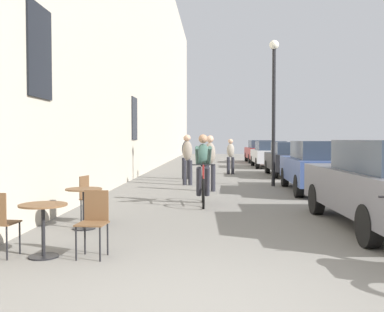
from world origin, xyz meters
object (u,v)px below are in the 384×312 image
(cafe_table_near, at_px, (43,219))
(pedestrian_far, at_px, (186,155))
(cafe_chair_near_toward_street, at_px, (94,218))
(pedestrian_furthest, at_px, (231,154))
(street_lamp, at_px, (274,94))
(parked_car_second, at_px, (319,166))
(parked_car_fourth, at_px, (269,154))
(parked_car_fifth, at_px, (260,151))
(cafe_table_mid, at_px, (84,200))
(cyclist_on_bicycle, at_px, (203,171))
(pedestrian_near, at_px, (210,160))
(parked_car_third, at_px, (290,158))
(pedestrian_mid, at_px, (187,157))
(cafe_chair_mid_toward_street, at_px, (89,196))

(cafe_table_near, bearing_deg, pedestrian_far, 84.26)
(pedestrian_far, bearing_deg, cafe_chair_near_toward_street, -92.52)
(cafe_chair_near_toward_street, height_order, pedestrian_furthest, pedestrian_furthest)
(pedestrian_far, bearing_deg, street_lamp, -38.87)
(cafe_chair_near_toward_street, height_order, parked_car_second, parked_car_second)
(parked_car_fourth, bearing_deg, cafe_table_near, -105.50)
(parked_car_fifth, bearing_deg, parked_car_fourth, -90.30)
(cafe_table_mid, bearing_deg, cafe_chair_near_toward_street, -69.60)
(cafe_table_near, bearing_deg, cyclist_on_bicycle, 67.95)
(cafe_table_near, bearing_deg, cafe_table_mid, 90.16)
(cafe_table_near, height_order, parked_car_fifth, parked_car_fifth)
(pedestrian_furthest, height_order, parked_car_second, pedestrian_furthest)
(parked_car_fifth, bearing_deg, cyclist_on_bicycle, -99.80)
(cafe_chair_near_toward_street, xyz_separation_m, pedestrian_near, (1.50, 7.65, 0.44))
(cafe_table_near, xyz_separation_m, pedestrian_far, (1.19, 11.82, 0.46))
(cafe_table_mid, xyz_separation_m, pedestrian_far, (1.19, 9.92, 0.46))
(cafe_table_mid, xyz_separation_m, parked_car_third, (5.55, 11.66, 0.24))
(parked_car_fourth, bearing_deg, pedestrian_near, -105.38)
(cafe_chair_near_toward_street, relative_size, pedestrian_mid, 0.51)
(cafe_chair_mid_toward_street, distance_m, street_lamp, 8.50)
(cafe_chair_near_toward_street, bearing_deg, pedestrian_far, 87.48)
(pedestrian_far, height_order, parked_car_fifth, pedestrian_far)
(cyclist_on_bicycle, bearing_deg, street_lamp, 62.24)
(cyclist_on_bicycle, bearing_deg, pedestrian_near, 87.02)
(pedestrian_mid, xyz_separation_m, parked_car_fifth, (4.05, 15.13, -0.20))
(cyclist_on_bicycle, relative_size, parked_car_second, 0.40)
(pedestrian_near, xyz_separation_m, parked_car_fifth, (3.25, 16.93, -0.17))
(parked_car_second, height_order, parked_car_fifth, parked_car_second)
(pedestrian_mid, bearing_deg, parked_car_second, -24.24)
(parked_car_third, bearing_deg, pedestrian_mid, -135.95)
(pedestrian_far, xyz_separation_m, parked_car_fourth, (4.21, 7.63, -0.21))
(cafe_table_mid, relative_size, parked_car_fourth, 0.17)
(cafe_table_near, xyz_separation_m, parked_car_fourth, (5.39, 19.44, 0.25))
(pedestrian_mid, relative_size, pedestrian_far, 1.01)
(cafe_chair_mid_toward_street, height_order, cyclist_on_bicycle, cyclist_on_bicycle)
(pedestrian_mid, bearing_deg, cafe_chair_near_toward_street, -94.26)
(cyclist_on_bicycle, relative_size, pedestrian_near, 1.03)
(pedestrian_far, distance_m, parked_car_second, 5.94)
(pedestrian_far, distance_m, parked_car_fifth, 13.52)
(cafe_chair_near_toward_street, relative_size, parked_car_second, 0.20)
(cafe_table_near, xyz_separation_m, cyclist_on_bicycle, (2.03, 5.00, 0.29))
(street_lamp, height_order, parked_car_fifth, street_lamp)
(cafe_chair_mid_toward_street, height_order, pedestrian_furthest, pedestrian_furthest)
(pedestrian_mid, xyz_separation_m, parked_car_fourth, (4.02, 9.93, -0.21))
(cafe_table_near, relative_size, cafe_chair_mid_toward_street, 0.81)
(cafe_table_mid, distance_m, cyclist_on_bicycle, 3.73)
(cafe_table_near, relative_size, cafe_table_mid, 1.00)
(cyclist_on_bicycle, xyz_separation_m, parked_car_fifth, (3.39, 19.65, -0.02))
(cafe_table_near, height_order, parked_car_third, parked_car_third)
(pedestrian_near, relative_size, pedestrian_far, 0.98)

